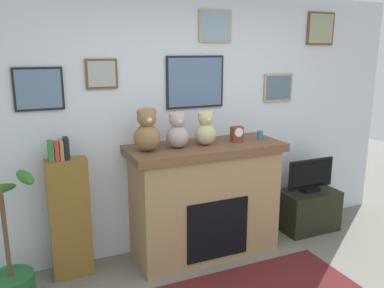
{
  "coord_description": "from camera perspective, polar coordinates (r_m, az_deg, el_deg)",
  "views": [
    {
      "loc": [
        -1.56,
        -1.73,
        2.04
      ],
      "look_at": [
        -0.06,
        1.65,
        1.16
      ],
      "focal_mm": 36.98,
      "sensor_mm": 36.0,
      "label": 1
    }
  ],
  "objects": [
    {
      "name": "candle_jar",
      "position": [
        4.13,
        9.77,
        1.32
      ],
      "size": [
        0.06,
        0.06,
        0.09
      ],
      "primitive_type": "cylinder",
      "color": "teal",
      "rests_on": "fireplace"
    },
    {
      "name": "mantel_clock",
      "position": [
        3.98,
        6.49,
        1.45
      ],
      "size": [
        0.11,
        0.09,
        0.15
      ],
      "color": "brown",
      "rests_on": "fireplace"
    },
    {
      "name": "tv_stand",
      "position": [
        4.84,
        16.39,
        -9.11
      ],
      "size": [
        0.66,
        0.4,
        0.47
      ],
      "primitive_type": "cube",
      "color": "black",
      "rests_on": "ground_plane"
    },
    {
      "name": "back_wall",
      "position": [
        4.11,
        -1.17,
        3.08
      ],
      "size": [
        5.2,
        0.15,
        2.6
      ],
      "color": "silver",
      "rests_on": "ground_plane"
    },
    {
      "name": "fireplace",
      "position": [
        4.02,
        1.83,
        -7.93
      ],
      "size": [
        1.54,
        0.65,
        1.15
      ],
      "color": "#9A7950",
      "rests_on": "ground_plane"
    },
    {
      "name": "teddy_bear_cream",
      "position": [
        3.59,
        -6.5,
        1.78
      ],
      "size": [
        0.24,
        0.24,
        0.39
      ],
      "color": "olive",
      "rests_on": "fireplace"
    },
    {
      "name": "teddy_bear_grey",
      "position": [
        3.69,
        -2.12,
        1.83
      ],
      "size": [
        0.21,
        0.21,
        0.35
      ],
      "color": "#A99492",
      "rests_on": "fireplace"
    },
    {
      "name": "potted_plant",
      "position": [
        3.66,
        -24.8,
        -16.06
      ],
      "size": [
        0.56,
        0.59,
        1.12
      ],
      "color": "#1E592D",
      "rests_on": "ground_plane"
    },
    {
      "name": "bookshelf",
      "position": [
        3.78,
        -17.26,
        -9.79
      ],
      "size": [
        0.36,
        0.16,
        1.31
      ],
      "color": "brown",
      "rests_on": "ground_plane"
    },
    {
      "name": "teddy_bear_tan",
      "position": [
        3.8,
        1.96,
        2.13
      ],
      "size": [
        0.21,
        0.21,
        0.34
      ],
      "color": "tan",
      "rests_on": "fireplace"
    },
    {
      "name": "television",
      "position": [
        4.7,
        16.74,
        -4.42
      ],
      "size": [
        0.59,
        0.14,
        0.38
      ],
      "color": "black",
      "rests_on": "tv_stand"
    }
  ]
}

